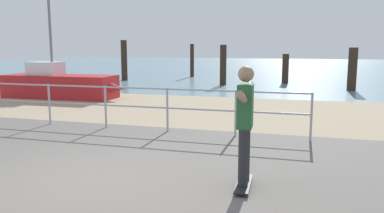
{
  "coord_description": "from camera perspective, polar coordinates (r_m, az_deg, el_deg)",
  "views": [
    {
      "loc": [
        3.13,
        -4.68,
        1.99
      ],
      "look_at": [
        1.2,
        2.0,
        0.9
      ],
      "focal_mm": 35.83,
      "sensor_mm": 36.0,
      "label": 1
    }
  ],
  "objects": [
    {
      "name": "groyne_post_3",
      "position": [
        21.38,
        13.73,
        5.47
      ],
      "size": [
        0.35,
        0.35,
        1.6
      ],
      "primitive_type": "cylinder",
      "color": "#332319",
      "rests_on": "ground"
    },
    {
      "name": "railing_fence",
      "position": [
        9.56,
        -12.78,
        0.91
      ],
      "size": [
        9.67,
        0.05,
        1.05
      ],
      "color": "#9EA0A5",
      "rests_on": "ground"
    },
    {
      "name": "sea_surface",
      "position": [
        39.86,
        11.69,
        5.87
      ],
      "size": [
        72.0,
        50.0,
        0.04
      ],
      "primitive_type": "cube",
      "color": "slate",
      "rests_on": "ground"
    },
    {
      "name": "skateboarder",
      "position": [
        5.32,
        7.89,
        -1.72
      ],
      "size": [
        0.22,
        1.45,
        1.65
      ],
      "color": "#26262B",
      "rests_on": "skateboard"
    },
    {
      "name": "skateboard",
      "position": [
        5.57,
        7.68,
        -11.36
      ],
      "size": [
        0.24,
        0.81,
        0.08
      ],
      "color": "black",
      "rests_on": "ground"
    },
    {
      "name": "groyne_post_1",
      "position": [
        25.21,
        0.0,
        6.85
      ],
      "size": [
        0.25,
        0.25,
        2.16
      ],
      "primitive_type": "cylinder",
      "color": "#332319",
      "rests_on": "ground"
    },
    {
      "name": "ground_plane",
      "position": [
        5.23,
        -23.04,
        -14.22
      ],
      "size": [
        24.0,
        10.0,
        0.04
      ],
      "primitive_type": "cube",
      "color": "#605B56",
      "rests_on": "ground"
    },
    {
      "name": "groyne_post_4",
      "position": [
        18.68,
        22.76,
        5.11
      ],
      "size": [
        0.39,
        0.39,
        1.95
      ],
      "primitive_type": "cylinder",
      "color": "#332319",
      "rests_on": "ground"
    },
    {
      "name": "sailboat",
      "position": [
        15.67,
        -18.58,
        3.08
      ],
      "size": [
        4.97,
        1.47,
        5.61
      ],
      "color": "#B21E23",
      "rests_on": "ground"
    },
    {
      "name": "groyne_post_0",
      "position": [
        22.82,
        -10.07,
        6.75
      ],
      "size": [
        0.35,
        0.35,
        2.36
      ],
      "primitive_type": "cylinder",
      "color": "#332319",
      "rests_on": "ground"
    },
    {
      "name": "beach_strip",
      "position": [
        12.26,
        1.13,
        -0.43
      ],
      "size": [
        24.0,
        6.0,
        0.04
      ],
      "primitive_type": "cube",
      "color": "tan",
      "rests_on": "ground"
    },
    {
      "name": "groyne_post_2",
      "position": [
        19.87,
        4.66,
        6.15
      ],
      "size": [
        0.33,
        0.33,
        2.08
      ],
      "primitive_type": "cylinder",
      "color": "#332319",
      "rests_on": "ground"
    }
  ]
}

